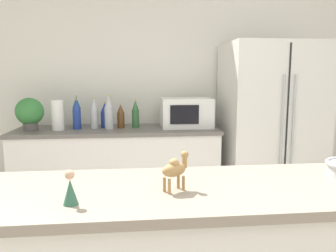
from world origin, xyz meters
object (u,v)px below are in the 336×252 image
Objects in this scene: potted_plant at (30,113)px; back_bottle_5 at (105,115)px; camel_figurine at (175,169)px; wise_man_figurine_blue at (70,190)px; refrigerator at (270,131)px; back_bottle_0 at (109,113)px; back_bottle_4 at (136,114)px; back_bottle_6 at (77,112)px; back_bottle_2 at (94,114)px; microwave at (186,113)px; back_bottle_1 at (77,115)px; paper_towel_roll at (58,115)px; back_bottle_3 at (121,116)px.

potted_plant is 1.21× the size of back_bottle_5.
camel_figurine is 0.37m from wise_man_figurine_blue.
refrigerator reaches higher than back_bottle_0.
back_bottle_5 is (-0.29, 0.04, -0.01)m from back_bottle_4.
back_bottle_6 is 2.15m from wise_man_figurine_blue.
back_bottle_2 is at bearing -148.92° from back_bottle_5.
microwave is 4.08× the size of wise_man_figurine_blue.
camel_figurine is (-0.36, -1.95, -0.01)m from microwave.
back_bottle_0 reaches higher than back_bottle_1.
wise_man_figurine_blue is (-0.23, -2.06, -0.03)m from back_bottle_4.
back_bottle_6 is 2.60× the size of wise_man_figurine_blue.
potted_plant is 0.41m from back_bottle_1.
wise_man_figurine_blue is at bearing -127.93° from refrigerator.
back_bottle_2 is at bearing 4.69° from back_bottle_1.
back_bottle_1 is at bearing 98.81° from wise_man_figurine_blue.
microwave is (1.19, 0.07, 0.00)m from paper_towel_roll.
microwave is at bearing 1.61° from back_bottle_1.
back_bottle_3 is (0.81, 0.08, -0.05)m from potted_plant.
back_bottle_3 is (0.24, 0.02, -0.03)m from back_bottle_2.
back_bottle_0 is at bearing -23.69° from back_bottle_6.
back_bottle_5 is (0.25, 0.07, -0.02)m from back_bottle_1.
back_bottle_1 is (0.41, 0.04, -0.03)m from potted_plant.
back_bottle_5 reaches higher than back_bottle_3.
back_bottle_4 reaches higher than back_bottle_3.
potted_plant is at bearing -160.13° from back_bottle_6.
back_bottle_2 is at bearing 94.34° from wise_man_figurine_blue.
refrigerator is 11.61× the size of camel_figurine.
potted_plant is 2.52× the size of wise_man_figurine_blue.
paper_towel_roll is 1.11× the size of back_bottle_5.
back_bottle_5 is at bearing 175.50° from refrigerator.
back_bottle_0 reaches higher than potted_plant.
back_bottle_5 is at bearing 177.04° from microwave.
back_bottle_3 is at bearing 5.29° from back_bottle_1.
back_bottle_5 is (0.09, 0.06, -0.02)m from back_bottle_2.
back_bottle_1 is at bearing -81.24° from back_bottle_6.
potted_plant is at bearing 179.59° from paper_towel_roll.
camel_figurine is (0.69, -2.03, -0.01)m from back_bottle_6.
back_bottle_0 is 0.13m from back_bottle_3.
microwave reaches higher than back_bottle_5.
back_bottle_2 is (0.57, 0.05, -0.02)m from potted_plant.
back_bottle_2 is at bearing -176.91° from back_bottle_4.
back_bottle_1 is 2.37× the size of wise_man_figurine_blue.
back_bottle_3 is (0.57, 0.08, -0.03)m from paper_towel_roll.
refrigerator is 3.51× the size of microwave.
back_bottle_2 reaches higher than camel_figurine.
paper_towel_roll and back_bottle_4 have the same top height.
microwave is (1.44, 0.07, -0.02)m from potted_plant.
paper_towel_roll is 0.46m from back_bottle_0.
back_bottle_6 reaches higher than back_bottle_4.
back_bottle_4 reaches higher than back_bottle_5.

